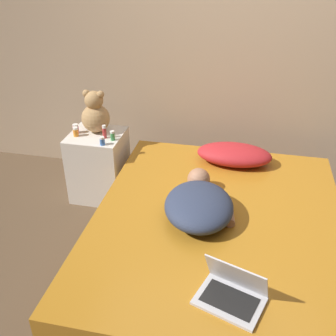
{
  "coord_description": "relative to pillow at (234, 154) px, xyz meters",
  "views": [
    {
      "loc": [
        0.1,
        -2.02,
        1.98
      ],
      "look_at": [
        -0.38,
        0.25,
        0.62
      ],
      "focal_mm": 42.0,
      "sensor_mm": 36.0,
      "label": 1
    }
  ],
  "objects": [
    {
      "name": "bottle_orange",
      "position": [
        -1.28,
        -0.09,
        0.11
      ],
      "size": [
        0.04,
        0.04,
        0.08
      ],
      "color": "orange",
      "rests_on": "nightstand"
    },
    {
      "name": "bottle_green",
      "position": [
        -0.96,
        -0.09,
        0.11
      ],
      "size": [
        0.04,
        0.04,
        0.08
      ],
      "color": "#3D8E4C",
      "rests_on": "nightstand"
    },
    {
      "name": "pillow",
      "position": [
        0.0,
        0.0,
        0.0
      ],
      "size": [
        0.58,
        0.31,
        0.15
      ],
      "color": "red",
      "rests_on": "bed"
    },
    {
      "name": "bed",
      "position": [
        -0.05,
        -0.73,
        -0.3
      ],
      "size": [
        1.61,
        1.96,
        0.44
      ],
      "color": "brown",
      "rests_on": "ground_plane"
    },
    {
      "name": "laptop",
      "position": [
        0.08,
        -1.37,
        -0.03
      ],
      "size": [
        0.38,
        0.32,
        0.22
      ],
      "rotation": [
        0.0,
        0.0,
        -0.33
      ],
      "color": "silver",
      "rests_on": "bed"
    },
    {
      "name": "ground_plane",
      "position": [
        -0.05,
        -0.73,
        -0.51
      ],
      "size": [
        12.0,
        12.0,
        0.0
      ],
      "primitive_type": "plane",
      "color": "brown"
    },
    {
      "name": "teddy_bear",
      "position": [
        -1.14,
        0.04,
        0.23
      ],
      "size": [
        0.23,
        0.23,
        0.35
      ],
      "color": "tan",
      "rests_on": "nightstand"
    },
    {
      "name": "nightstand",
      "position": [
        -1.13,
        -0.02,
        -0.22
      ],
      "size": [
        0.44,
        0.42,
        0.59
      ],
      "color": "silver",
      "rests_on": "ground_plane"
    },
    {
      "name": "person_lying",
      "position": [
        -0.17,
        -0.72,
        0.01
      ],
      "size": [
        0.5,
        0.7,
        0.18
      ],
      "rotation": [
        0.0,
        0.0,
        0.15
      ],
      "color": "#2D3851",
      "rests_on": "bed"
    },
    {
      "name": "wall_back",
      "position": [
        -0.05,
        0.53,
        0.79
      ],
      "size": [
        8.0,
        0.06,
        2.6
      ],
      "color": "tan",
      "rests_on": "ground_plane"
    },
    {
      "name": "bottle_pink",
      "position": [
        -1.3,
        -0.03,
        0.11
      ],
      "size": [
        0.05,
        0.05,
        0.08
      ],
      "color": "pink",
      "rests_on": "nightstand"
    },
    {
      "name": "bottle_red",
      "position": [
        -1.04,
        -0.07,
        0.12
      ],
      "size": [
        0.03,
        0.03,
        0.11
      ],
      "color": "#B72D2D",
      "rests_on": "nightstand"
    },
    {
      "name": "bottle_blue",
      "position": [
        -1.01,
        -0.19,
        0.1
      ],
      "size": [
        0.04,
        0.04,
        0.07
      ],
      "color": "#3866B2",
      "rests_on": "nightstand"
    }
  ]
}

